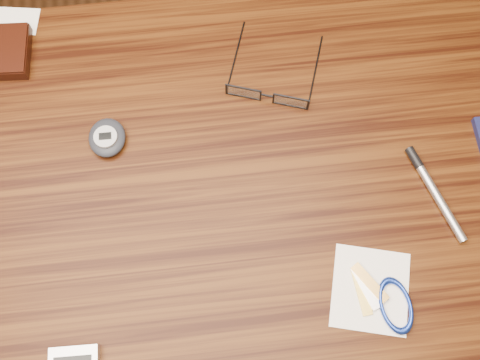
# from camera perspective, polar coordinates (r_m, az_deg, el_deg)

# --- Properties ---
(ground) EXTENTS (3.80, 3.80, 0.00)m
(ground) POSITION_cam_1_polar(r_m,az_deg,el_deg) (1.57, -1.91, -10.60)
(ground) COLOR #472814
(ground) RESTS_ON ground
(desk) EXTENTS (1.00, 0.70, 0.75)m
(desk) POSITION_cam_1_polar(r_m,az_deg,el_deg) (0.93, -3.17, -4.21)
(desk) COLOR #381C09
(desk) RESTS_ON ground
(eyeglasses) EXTENTS (0.16, 0.16, 0.03)m
(eyeglasses) POSITION_cam_1_polar(r_m,az_deg,el_deg) (0.89, 2.68, 8.27)
(eyeglasses) COLOR black
(eyeglasses) RESTS_ON desk
(pedometer) EXTENTS (0.05, 0.06, 0.02)m
(pedometer) POSITION_cam_1_polar(r_m,az_deg,el_deg) (0.88, -12.50, 3.95)
(pedometer) COLOR #1F232A
(pedometer) RESTS_ON desk
(notepad_keys) EXTENTS (0.12, 0.13, 0.01)m
(notepad_keys) POSITION_cam_1_polar(r_m,az_deg,el_deg) (0.82, 13.45, -10.82)
(notepad_keys) COLOR white
(notepad_keys) RESTS_ON desk
(silver_pen) EXTENTS (0.06, 0.15, 0.01)m
(silver_pen) POSITION_cam_1_polar(r_m,az_deg,el_deg) (0.88, 17.67, -0.56)
(silver_pen) COLOR #A9AAAD
(silver_pen) RESTS_ON desk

